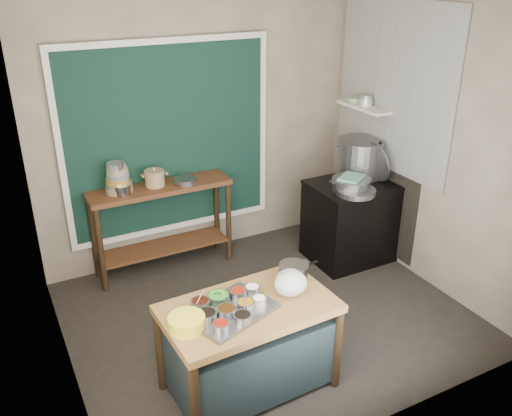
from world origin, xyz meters
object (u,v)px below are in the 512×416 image
prep_table (249,347)px  utensil_cup (122,190)px  condiment_tray (230,311)px  saucepan (293,272)px  back_counter (163,227)px  stock_pot (360,158)px  steamer (351,184)px  ceramic_crock (155,179)px  yellow_basin (187,323)px  stove_block (352,222)px

prep_table → utensil_cup: (-0.37, 1.98, 0.62)m
condiment_tray → saucepan: saucepan is taller
back_counter → stock_pot: size_ratio=2.78×
saucepan → steamer: steamer is taller
prep_table → saucepan: saucepan is taller
ceramic_crock → saucepan: bearing=-75.5°
utensil_cup → ceramic_crock: bearing=11.0°
prep_table → yellow_basin: 0.65m
stove_block → steamer: (-0.16, -0.14, 0.52)m
yellow_basin → stove_block: bearing=29.2°
back_counter → utensil_cup: size_ratio=8.92×
stock_pot → condiment_tray: bearing=-146.7°
prep_table → ceramic_crock: bearing=88.4°
stock_pot → yellow_basin: bearing=-149.8°
stove_block → yellow_basin: size_ratio=3.55×
stock_pot → steamer: bearing=-138.2°
back_counter → steamer: 2.00m
prep_table → stock_pot: bearing=32.7°
saucepan → back_counter: bearing=94.4°
utensil_cup → stove_block: bearing=-16.5°
condiment_tray → stock_pot: 2.71m
saucepan → ceramic_crock: bearing=95.4°
stove_block → yellow_basin: (-2.41, -1.35, 0.37)m
ceramic_crock → condiment_tray: bearing=-93.7°
back_counter → ceramic_crock: ceramic_crock is taller
stock_pot → steamer: (-0.33, -0.29, -0.14)m
prep_table → ceramic_crock: (-0.02, 2.05, 0.65)m
yellow_basin → ceramic_crock: ceramic_crock is taller
yellow_basin → prep_table: bearing=5.5°
stock_pot → ceramic_crock: bearing=164.5°
prep_table → back_counter: back_counter is taller
yellow_basin → saucepan: bearing=11.7°
stock_pot → utensil_cup: bearing=168.1°
back_counter → saucepan: bearing=-76.6°
stove_block → stock_pot: size_ratio=1.72×
yellow_basin → stock_pot: (2.59, 1.51, 0.29)m
utensil_cup → saucepan: bearing=-65.4°
prep_table → stove_block: 2.32m
back_counter → yellow_basin: size_ratio=5.71×
condiment_tray → steamer: bearing=31.6°
ceramic_crock → stock_pot: stock_pot is taller
stock_pot → back_counter: bearing=164.6°
stove_block → ceramic_crock: bearing=159.0°
ceramic_crock → yellow_basin: bearing=-102.7°
yellow_basin → utensil_cup: size_ratio=1.56×
stove_block → steamer: bearing=-139.2°
stock_pot → prep_table: bearing=-145.1°
utensil_cup → stock_pot: size_ratio=0.31×
ceramic_crock → back_counter: bearing=-21.8°
prep_table → stock_pot: 2.65m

